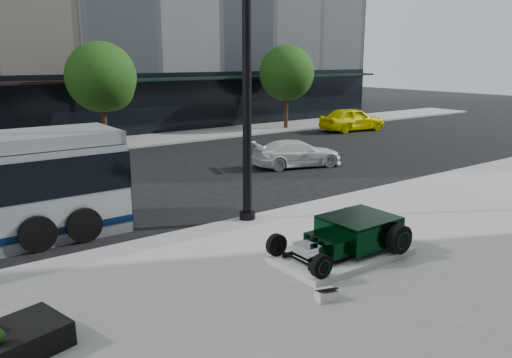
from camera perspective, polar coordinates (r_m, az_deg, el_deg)
ground at (r=17.23m, az=-5.24°, el=-2.95°), size 120.00×120.00×0.00m
sidewalk_far at (r=29.84m, az=-19.21°, el=3.53°), size 70.00×4.00×0.12m
street_trees at (r=28.94m, az=-17.04°, el=10.80°), size 29.80×3.80×5.70m
display_plinth at (r=12.59m, az=9.82°, el=-8.52°), size 3.40×1.80×0.15m
hot_rod at (r=12.64m, az=10.97°, el=-6.05°), size 3.22×2.00×0.81m
info_plaque at (r=10.46m, az=8.04°, el=-12.93°), size 0.47×0.41×0.31m
lamppost at (r=14.59m, az=-1.05°, el=10.81°), size 0.48×0.48×8.79m
white_sedan at (r=23.22m, az=4.72°, el=2.94°), size 4.54×2.86×1.22m
yellow_taxi at (r=35.39m, az=10.95°, el=6.73°), size 4.94×2.49×1.61m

